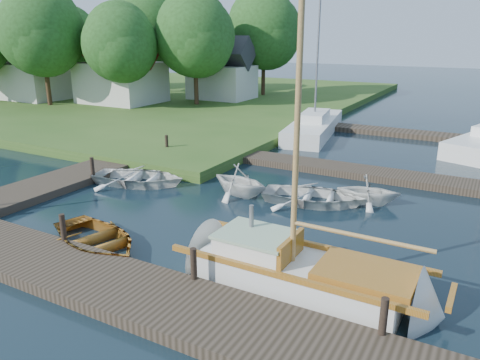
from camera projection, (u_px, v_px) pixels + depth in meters
The scene contains 26 objects.
ground at pixel (240, 213), 16.31m from camera, with size 160.00×160.00×0.00m, color black.
near_dock at pixel (119, 287), 11.26m from camera, with size 18.00×2.20×0.30m, color #2C251A.
left_dock at pixel (110, 165), 21.63m from camera, with size 2.20×18.00×0.30m, color #2C251A.
far_dock at pixel (350, 171), 20.75m from camera, with size 14.00×1.60×0.30m, color #2C251A.
shore at pixel (105, 92), 47.54m from camera, with size 50.00×40.00×0.50m, color #30541B.
mooring_post_1 at pixel (63, 227), 13.32m from camera, with size 0.16×0.16×0.80m, color black.
mooring_post_2 at pixel (194, 264), 11.23m from camera, with size 0.16×0.16×0.80m, color black.
mooring_post_3 at pixel (384, 316), 9.15m from camera, with size 0.16×0.16×0.80m, color black.
mooring_post_4 at pixel (92, 167), 19.34m from camera, with size 0.16×0.16×0.80m, color black.
mooring_post_5 at pixel (167, 143), 23.51m from camera, with size 0.16×0.16×0.80m, color black.
sailboat at pixel (306, 276), 11.37m from camera, with size 7.17×2.06×9.83m.
dinghy at pixel (95, 235), 13.60m from camera, with size 2.57×3.59×0.74m, color brown.
tender_a at pixel (139, 175), 19.24m from camera, with size 2.75×3.85×0.80m, color silver.
tender_b at pixel (240, 179), 17.90m from camera, with size 2.18×2.53×1.33m, color silver.
tender_c at pixel (314, 194), 17.08m from camera, with size 2.67×3.73×0.77m, color silver.
tender_d at pixel (369, 188), 17.02m from camera, with size 1.94×2.25×1.18m, color silver.
marina_boat_0 at pixel (314, 125), 28.72m from camera, with size 3.70×9.15×10.53m.
house_a at pixel (121, 72), 38.01m from camera, with size 6.30×5.00×6.29m.
house_b at pixel (34, 72), 40.11m from camera, with size 5.77×4.50×5.79m.
house_c at pixel (222, 74), 40.35m from camera, with size 5.25×4.00×5.28m.
tree_1 at pixel (42, 31), 35.63m from camera, with size 6.70×6.70×9.20m.
tree_2 at pixel (120, 43), 34.77m from camera, with size 5.83×5.75×7.82m.
tree_3 at pixel (195, 35), 36.08m from camera, with size 6.41×6.38×8.74m.
tree_4 at pixel (147, 28), 42.95m from camera, with size 7.01×7.01×9.66m.
tree_5 at pixel (70, 39), 45.28m from camera, with size 6.00×5.94×8.10m.
tree_7 at pixel (264, 30), 41.71m from camera, with size 6.83×6.83×9.38m.
Camera 1 is at (7.38, -13.29, 6.00)m, focal length 35.00 mm.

